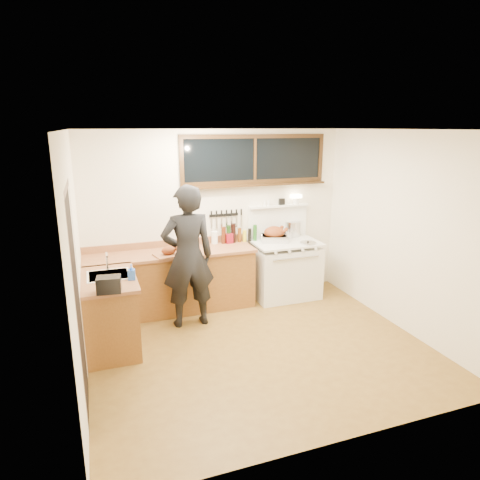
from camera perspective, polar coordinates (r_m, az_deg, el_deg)
name	(u,v)px	position (r m, az deg, el deg)	size (l,w,h in m)	color
ground_plane	(259,348)	(5.44, 2.57, -14.16)	(4.00, 3.50, 0.02)	brown
room_shell	(261,216)	(4.86, 2.80, 3.22)	(4.10, 3.60, 2.65)	white
counter_back	(171,281)	(6.32, -9.16, -5.44)	(2.44, 0.64, 1.00)	brown
counter_left	(110,313)	(5.48, -16.92, -9.23)	(0.64, 1.09, 0.90)	brown
sink_unit	(109,280)	(5.41, -17.07, -5.06)	(0.50, 0.45, 0.37)	white
vintage_stove	(285,268)	(6.81, 5.99, -3.73)	(1.02, 0.74, 1.58)	white
back_window	(255,165)	(6.60, 2.01, 9.95)	(2.32, 0.13, 0.77)	black
left_doorway	(78,304)	(4.15, -20.74, -7.97)	(0.02, 1.04, 2.17)	black
knife_strip	(225,216)	(6.56, -1.99, 3.26)	(0.52, 0.03, 0.28)	black
man	(188,257)	(5.70, -6.96, -2.24)	(0.71, 0.47, 1.93)	black
soap_bottle	(131,272)	(5.14, -14.27, -4.17)	(0.09, 0.09, 0.18)	blue
toaster	(109,285)	(4.83, -17.09, -5.70)	(0.27, 0.20, 0.17)	black
cutting_board	(169,252)	(6.00, -9.42, -1.57)	(0.44, 0.37, 0.14)	#955E3B
roast_turkey	(274,235)	(6.65, 4.60, 0.66)	(0.48, 0.41, 0.24)	silver
stockpot	(292,229)	(7.01, 6.98, 1.53)	(0.30, 0.30, 0.25)	silver
saucepan	(287,234)	(6.88, 6.31, 0.74)	(0.19, 0.29, 0.12)	silver
pot_lid	(308,243)	(6.61, 9.06, -0.38)	(0.32, 0.32, 0.04)	silver
coffee_tin	(229,238)	(6.53, -1.46, 0.22)	(0.11, 0.09, 0.15)	maroon
pitcher	(215,238)	(6.52, -3.42, 0.33)	(0.13, 0.13, 0.19)	white
bottle_cluster	(237,234)	(6.58, -0.43, 0.78)	(0.58, 0.07, 0.30)	black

